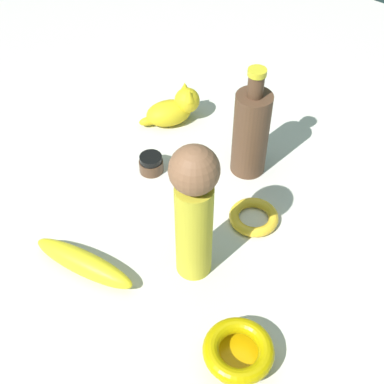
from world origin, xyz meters
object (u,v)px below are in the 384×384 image
at_px(nail_polish_jar, 151,164).
at_px(bangle, 254,217).
at_px(bottle_tall, 251,132).
at_px(banana, 84,263).
at_px(cat_figurine, 175,108).
at_px(bowl, 238,352).
at_px(person_figure_adult, 194,210).

xyz_separation_m(nail_polish_jar, bangle, (-0.23, -0.02, -0.01)).
bearing_deg(bottle_tall, banana, 80.96).
distance_m(bangle, cat_figurine, 0.32).
height_order(banana, bowl, bowl).
bearing_deg(cat_figurine, bottle_tall, 175.12).
height_order(nail_polish_jar, cat_figurine, cat_figurine).
height_order(bangle, cat_figurine, cat_figurine).
distance_m(bottle_tall, cat_figurine, 0.22).
bearing_deg(banana, bottle_tall, 69.34).
distance_m(nail_polish_jar, cat_figurine, 0.16).
bearing_deg(banana, person_figure_adult, 31.14).
height_order(banana, bangle, banana).
bearing_deg(bangle, nail_polish_jar, 5.91).
height_order(nail_polish_jar, bowl, bowl).
distance_m(bottle_tall, person_figure_adult, 0.27).
height_order(bottle_tall, cat_figurine, bottle_tall).
relative_size(bowl, bottle_tall, 0.45).
bearing_deg(bowl, bangle, -59.37).
distance_m(bowl, person_figure_adult, 0.21).
relative_size(cat_figurine, person_figure_adult, 0.48).
distance_m(banana, bottle_tall, 0.38).
xyz_separation_m(bowl, cat_figurine, (0.43, -0.36, 0.01)).
xyz_separation_m(bottle_tall, person_figure_adult, (-0.07, 0.25, 0.05)).
xyz_separation_m(bangle, person_figure_adult, (0.02, 0.15, 0.13)).
xyz_separation_m(bottle_tall, cat_figurine, (0.21, -0.02, -0.06)).
bearing_deg(person_figure_adult, banana, 42.76).
bearing_deg(person_figure_adult, bangle, -96.48).
height_order(bowl, bangle, bowl).
bearing_deg(bowl, bottle_tall, -55.99).
distance_m(cat_figurine, person_figure_adult, 0.40).
xyz_separation_m(nail_polish_jar, banana, (-0.08, 0.24, 0.00)).
relative_size(banana, person_figure_adult, 0.73).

